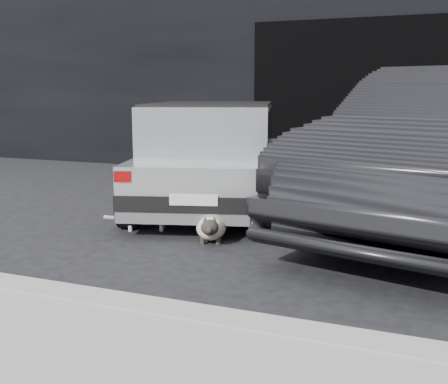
% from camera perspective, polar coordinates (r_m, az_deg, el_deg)
% --- Properties ---
extents(ground, '(80.00, 80.00, 0.00)m').
position_cam_1_polar(ground, '(6.13, -0.34, -3.30)').
color(ground, black).
rests_on(ground, ground).
extents(building_facade, '(34.00, 4.00, 5.00)m').
position_cam_1_polar(building_facade, '(11.63, 16.35, 15.06)').
color(building_facade, black).
rests_on(building_facade, ground).
extents(garage_opening, '(4.00, 0.10, 2.60)m').
position_cam_1_polar(garage_opening, '(9.58, 14.69, 9.08)').
color(garage_opening, black).
rests_on(garage_opening, ground).
extents(curb, '(18.00, 0.25, 0.12)m').
position_cam_1_polar(curb, '(3.46, -1.62, -13.12)').
color(curb, gray).
rests_on(curb, ground).
extents(silver_hatchback, '(2.51, 3.82, 1.30)m').
position_cam_1_polar(silver_hatchback, '(6.93, -1.04, 4.21)').
color(silver_hatchback, '#BCBEC1').
rests_on(silver_hatchback, ground).
extents(cat_siamese, '(0.48, 0.82, 0.30)m').
position_cam_1_polar(cat_siamese, '(5.43, -1.32, -3.59)').
color(cat_siamese, beige).
rests_on(cat_siamese, ground).
extents(cat_white, '(0.75, 0.46, 0.38)m').
position_cam_1_polar(cat_white, '(5.91, -7.53, -2.07)').
color(cat_white, silver).
rests_on(cat_white, ground).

